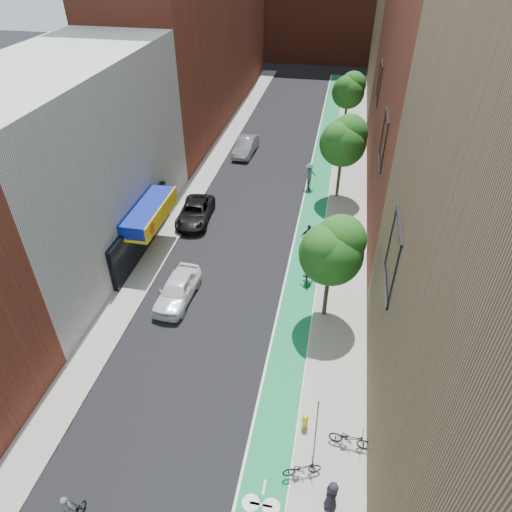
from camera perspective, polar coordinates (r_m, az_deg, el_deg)
The scene contains 21 objects.
ground at distance 21.22m, azimuth -10.52°, elevation -23.96°, with size 160.00×160.00×0.00m, color black.
bike_lane at distance 39.77m, azimuth 7.85°, elevation 8.93°, with size 2.00×68.00×0.01m, color #14733C.
sidewalk_left at distance 41.32m, azimuth -6.29°, elevation 10.27°, with size 2.00×68.00×0.15m, color gray.
sidewalk_right at distance 39.72m, azimuth 11.48°, elevation 8.60°, with size 3.00×68.00×0.15m, color gray.
building_left_white at distance 31.03m, azimuth -22.46°, elevation 10.51°, with size 8.00×20.00×12.00m, color silver.
building_left_far_red at distance 54.34m, azimuth -7.59°, elevation 28.69°, with size 8.00×36.00×22.00m, color maroon.
building_right_mid_red at distance 36.62m, azimuth 23.01°, elevation 22.60°, with size 8.00×28.00×22.00m, color maroon.
building_right_far_tan at distance 60.36m, azimuth 19.18°, elevation 26.08°, with size 8.00×20.00×18.00m, color #8C6B4C.
tree_near at distance 23.64m, azimuth 9.54°, elevation 0.83°, with size 3.40×3.36×6.42m.
tree_mid at distance 35.90m, azimuth 10.92°, elevation 14.09°, with size 3.55×3.53×6.74m.
tree_far at distance 49.27m, azimuth 11.54°, elevation 19.73°, with size 3.30×3.25×6.21m.
parked_car_white at distance 27.21m, azimuth -9.80°, elevation -4.14°, with size 1.78×4.42×1.51m, color white.
parked_car_black at distance 34.33m, azimuth -7.62°, elevation 5.43°, with size 2.25×4.87×1.35m, color black.
parked_car_silver at distance 44.71m, azimuth -1.29°, elevation 13.56°, with size 1.60×4.58×1.51m, color #92969A.
cyclist_lane_near at distance 28.29m, azimuth 6.43°, elevation -1.67°, with size 0.90×1.89×2.06m.
cyclist_lane_mid at distance 30.76m, azimuth 6.55°, elevation 1.70°, with size 1.09×1.89×2.11m.
cyclist_lane_far at distance 38.60m, azimuth 6.67°, elevation 9.82°, with size 1.26×1.57×2.16m.
parked_bike_near at distance 21.11m, azimuth 11.67°, elevation -21.42°, with size 0.62×1.79×0.94m, color black.
parked_bike_far at distance 20.23m, azimuth 5.77°, elevation -24.90°, with size 0.56×1.59×0.84m, color black.
pedestrian at distance 19.45m, azimuth 9.45°, elevation -27.45°, with size 0.77×0.50×1.57m, color black.
fire_hydrant at distance 21.34m, azimuth 6.17°, elevation -19.81°, with size 0.28×0.28×0.81m.
Camera 1 is at (5.42, -9.28, 18.30)m, focal length 32.00 mm.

